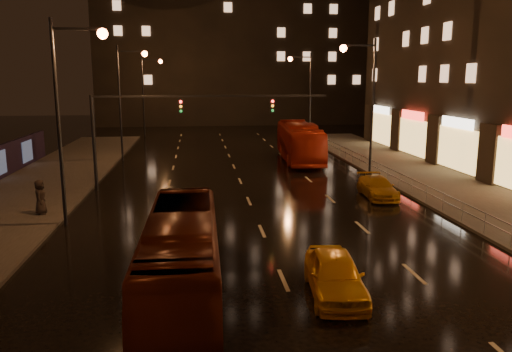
# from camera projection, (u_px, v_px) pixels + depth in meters

# --- Properties ---
(ground) EXTENTS (140.00, 140.00, 0.00)m
(ground) POSITION_uv_depth(u_px,v_px,m) (243.00, 187.00, 33.79)
(ground) COLOR black
(ground) RESTS_ON ground
(sidewalk_left) EXTENTS (7.00, 70.00, 0.15)m
(sidewalk_left) POSITION_uv_depth(u_px,v_px,m) (6.00, 211.00, 27.33)
(sidewalk_left) COLOR #38332D
(sidewalk_left) RESTS_ON ground
(sidewalk_right) EXTENTS (7.00, 70.00, 0.15)m
(sidewalk_right) POSITION_uv_depth(u_px,v_px,m) (470.00, 197.00, 30.48)
(sidewalk_right) COLOR #38332D
(sidewalk_right) RESTS_ON ground
(building_distant) EXTENTS (44.00, 16.00, 36.00)m
(building_distant) POSITION_uv_depth(u_px,v_px,m) (237.00, 11.00, 81.44)
(building_distant) COLOR black
(building_distant) RESTS_ON ground
(traffic_signal) EXTENTS (15.31, 0.32, 6.20)m
(traffic_signal) POSITION_uv_depth(u_px,v_px,m) (165.00, 118.00, 32.28)
(traffic_signal) COLOR black
(traffic_signal) RESTS_ON ground
(railing_right) EXTENTS (0.05, 56.00, 1.00)m
(railing_right) POSITION_uv_depth(u_px,v_px,m) (399.00, 176.00, 32.86)
(railing_right) COLOR #99999E
(railing_right) RESTS_ON sidewalk_right
(bus_red) EXTENTS (2.52, 10.21, 2.84)m
(bus_red) POSITION_uv_depth(u_px,v_px,m) (181.00, 254.00, 16.80)
(bus_red) COLOR #53190B
(bus_red) RESTS_ON ground
(bus_curb) EXTENTS (3.64, 12.23, 3.36)m
(bus_curb) POSITION_uv_depth(u_px,v_px,m) (299.00, 142.00, 44.27)
(bus_curb) COLOR #AB2311
(bus_curb) RESTS_ON ground
(taxi_near) EXTENTS (2.17, 4.52, 1.49)m
(taxi_near) POSITION_uv_depth(u_px,v_px,m) (335.00, 275.00, 16.80)
(taxi_near) COLOR #ECA216
(taxi_near) RESTS_ON ground
(taxi_far) EXTENTS (2.00, 4.43, 1.26)m
(taxi_far) POSITION_uv_depth(u_px,v_px,m) (378.00, 187.00, 30.76)
(taxi_far) COLOR #BB7A11
(taxi_far) RESTS_ON ground
(pedestrian_c) EXTENTS (0.66, 0.95, 1.85)m
(pedestrian_c) POSITION_uv_depth(u_px,v_px,m) (40.00, 197.00, 26.36)
(pedestrian_c) COLOR black
(pedestrian_c) RESTS_ON sidewalk_left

